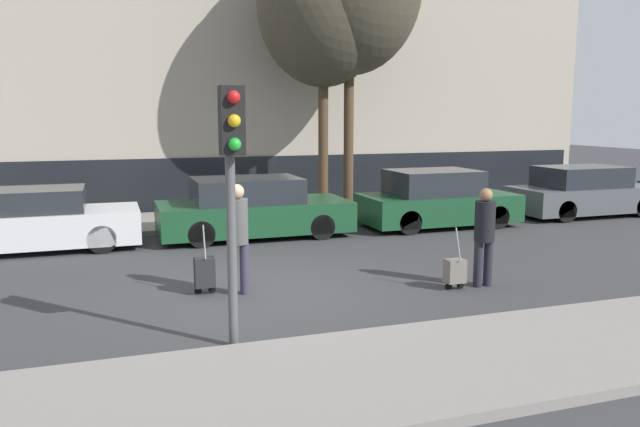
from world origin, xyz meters
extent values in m
plane|color=#38383A|center=(0.00, 0.00, 0.00)|extent=(80.00, 80.00, 0.00)
cube|color=gray|center=(0.00, -3.75, 0.06)|extent=(28.00, 2.50, 0.12)
cube|color=gray|center=(0.00, 7.00, 0.06)|extent=(28.00, 3.00, 0.12)
cube|color=#A89E8C|center=(0.00, 10.71, 5.50)|extent=(28.00, 3.02, 10.99)
cube|color=black|center=(0.00, 9.18, 0.80)|extent=(27.44, 0.06, 1.60)
cube|color=silver|center=(-3.69, 4.67, 0.49)|extent=(4.23, 1.74, 0.70)
cube|color=#23282D|center=(-3.86, 4.67, 1.09)|extent=(2.33, 1.53, 0.49)
cylinder|color=black|center=(-2.38, 3.89, 0.30)|extent=(0.60, 0.18, 0.60)
cylinder|color=black|center=(-2.38, 5.45, 0.30)|extent=(0.60, 0.18, 0.60)
cube|color=#194728|center=(1.07, 4.64, 0.49)|extent=(4.49, 1.92, 0.70)
cube|color=#23282D|center=(0.89, 4.64, 1.13)|extent=(2.47, 1.69, 0.57)
cylinder|color=black|center=(2.46, 3.77, 0.30)|extent=(0.60, 0.18, 0.60)
cylinder|color=black|center=(2.46, 5.51, 0.30)|extent=(0.60, 0.18, 0.60)
cylinder|color=black|center=(-0.33, 3.77, 0.30)|extent=(0.60, 0.18, 0.60)
cylinder|color=black|center=(-0.33, 5.51, 0.30)|extent=(0.60, 0.18, 0.60)
cube|color=#194728|center=(5.89, 4.48, 0.49)|extent=(4.00, 1.87, 0.70)
cube|color=#23282D|center=(5.73, 4.48, 1.16)|extent=(2.20, 1.64, 0.63)
cylinder|color=black|center=(7.13, 3.64, 0.30)|extent=(0.60, 0.18, 0.60)
cylinder|color=black|center=(7.13, 5.32, 0.30)|extent=(0.60, 0.18, 0.60)
cylinder|color=black|center=(4.65, 3.64, 0.30)|extent=(0.60, 0.18, 0.60)
cylinder|color=black|center=(4.65, 5.32, 0.30)|extent=(0.60, 0.18, 0.60)
cube|color=#4C5156|center=(10.76, 4.67, 0.49)|extent=(4.28, 1.80, 0.70)
cube|color=#23282D|center=(10.59, 4.67, 1.13)|extent=(2.35, 1.58, 0.58)
cylinder|color=black|center=(12.09, 5.48, 0.30)|extent=(0.60, 0.18, 0.60)
cylinder|color=black|center=(9.44, 3.86, 0.30)|extent=(0.60, 0.18, 0.60)
cylinder|color=black|center=(9.44, 5.48, 0.30)|extent=(0.60, 0.18, 0.60)
cylinder|color=#383347|center=(-0.36, 0.04, 0.42)|extent=(0.15, 0.15, 0.83)
cylinder|color=#383347|center=(-0.17, -0.03, 0.42)|extent=(0.15, 0.15, 0.83)
cylinder|color=#4C4C4C|center=(-0.26, 0.00, 1.20)|extent=(0.34, 0.34, 0.73)
sphere|color=tan|center=(-0.26, 0.00, 1.68)|extent=(0.24, 0.24, 0.24)
cube|color=#262628|center=(-0.78, 0.19, 0.36)|extent=(0.32, 0.24, 0.48)
cylinder|color=black|center=(-0.89, 0.19, 0.06)|extent=(0.12, 0.03, 0.12)
cylinder|color=black|center=(-0.67, 0.19, 0.06)|extent=(0.12, 0.03, 0.12)
cylinder|color=gray|center=(-0.78, 0.12, 0.87)|extent=(0.02, 0.19, 0.53)
cylinder|color=#23232D|center=(3.65, -0.87, 0.39)|extent=(0.15, 0.15, 0.78)
cylinder|color=#23232D|center=(3.85, -0.87, 0.39)|extent=(0.15, 0.15, 0.78)
cylinder|color=black|center=(3.75, -0.87, 1.12)|extent=(0.34, 0.34, 0.68)
sphere|color=#936B4C|center=(3.75, -0.87, 1.56)|extent=(0.22, 0.22, 0.22)
cube|color=slate|center=(3.20, -0.89, 0.32)|extent=(0.32, 0.24, 0.39)
cylinder|color=black|center=(3.09, -0.89, 0.06)|extent=(0.12, 0.03, 0.12)
cylinder|color=black|center=(3.31, -0.89, 0.06)|extent=(0.12, 0.03, 0.12)
cylinder|color=gray|center=(3.20, -0.96, 0.79)|extent=(0.02, 0.19, 0.53)
cylinder|color=#515154|center=(-0.78, -2.25, 1.61)|extent=(0.12, 0.12, 3.21)
cube|color=black|center=(-0.78, -2.43, 2.81)|extent=(0.28, 0.24, 0.80)
sphere|color=red|center=(-0.78, -2.58, 3.08)|extent=(0.15, 0.15, 0.15)
sphere|color=gold|center=(-0.78, -2.58, 2.81)|extent=(0.15, 0.15, 0.15)
sphere|color=green|center=(-0.78, -2.58, 2.55)|extent=(0.15, 0.15, 0.15)
torus|color=black|center=(-3.40, 6.99, 0.48)|extent=(0.72, 0.06, 0.72)
torus|color=black|center=(-4.45, 6.99, 0.48)|extent=(0.72, 0.06, 0.72)
cylinder|color=black|center=(-3.93, 6.99, 0.68)|extent=(1.00, 0.05, 0.05)
cylinder|color=black|center=(-4.12, 6.99, 0.88)|extent=(0.04, 0.04, 0.40)
cylinder|color=#4C3826|center=(3.63, 7.07, 2.16)|extent=(0.28, 0.28, 4.07)
ellipsoid|color=#423D2D|center=(3.63, 7.07, 5.87)|extent=(3.66, 3.66, 4.48)
cylinder|color=#4C3826|center=(4.35, 6.93, 2.34)|extent=(0.28, 0.28, 4.44)
camera|label=1|loc=(-2.16, -9.70, 2.89)|focal=35.00mm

